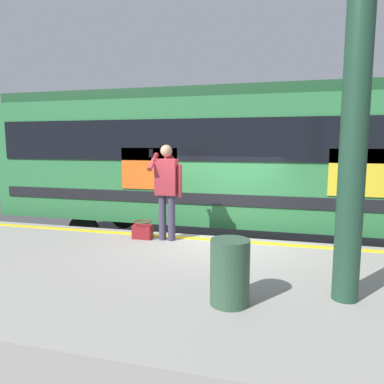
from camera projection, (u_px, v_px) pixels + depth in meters
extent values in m
plane|color=#3D3D3F|center=(216.00, 283.00, 7.28)|extent=(24.26, 24.26, 0.00)
cube|color=gray|center=(187.00, 306.00, 5.17)|extent=(15.30, 4.29, 0.96)
cube|color=yellow|center=(214.00, 240.00, 6.86)|extent=(15.00, 0.16, 0.01)
cube|color=slate|center=(228.00, 258.00, 8.58)|extent=(19.90, 0.08, 0.16)
cube|color=slate|center=(237.00, 242.00, 9.95)|extent=(19.90, 0.08, 0.16)
cube|color=#2D723F|center=(255.00, 161.00, 8.82)|extent=(12.61, 2.78, 2.81)
cube|color=#1B4426|center=(257.00, 96.00, 8.62)|extent=(12.36, 2.56, 0.24)
cube|color=black|center=(249.00, 140.00, 7.41)|extent=(11.98, 0.03, 0.90)
cube|color=black|center=(248.00, 201.00, 7.58)|extent=(11.98, 0.03, 0.24)
cube|color=gold|center=(365.00, 173.00, 6.92)|extent=(1.32, 0.02, 0.92)
cube|color=#D85919|center=(149.00, 169.00, 8.07)|extent=(1.32, 0.02, 0.92)
cylinder|color=black|center=(84.00, 232.00, 9.07)|extent=(0.84, 0.12, 0.84)
cylinder|color=black|center=(123.00, 215.00, 11.19)|extent=(0.84, 0.12, 0.84)
cylinder|color=#383347|center=(172.00, 218.00, 6.78)|extent=(0.14, 0.14, 0.86)
cylinder|color=#383347|center=(162.00, 217.00, 6.83)|extent=(0.14, 0.14, 0.86)
cube|color=maroon|center=(167.00, 177.00, 6.70)|extent=(0.40, 0.24, 0.66)
sphere|color=maroon|center=(169.00, 160.00, 6.82)|extent=(0.20, 0.20, 0.20)
sphere|color=tan|center=(166.00, 151.00, 6.64)|extent=(0.22, 0.22, 0.22)
cylinder|color=maroon|center=(180.00, 181.00, 6.65)|extent=(0.09, 0.09, 0.60)
cylinder|color=maroon|center=(153.00, 162.00, 6.65)|extent=(0.09, 0.42, 0.33)
cube|color=black|center=(151.00, 153.00, 6.53)|extent=(0.07, 0.02, 0.15)
cube|color=maroon|center=(143.00, 232.00, 6.94)|extent=(0.37, 0.19, 0.27)
torus|color=maroon|center=(142.00, 222.00, 6.91)|extent=(0.33, 0.33, 0.02)
cylinder|color=#1E3F2D|center=(355.00, 123.00, 3.99)|extent=(0.30, 0.30, 4.08)
cylinder|color=#2D4C38|center=(230.00, 272.00, 4.10)|extent=(0.45, 0.45, 0.75)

